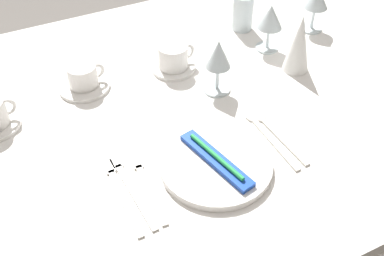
# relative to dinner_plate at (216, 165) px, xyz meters

# --- Properties ---
(dining_table) EXTENTS (1.80, 1.11, 0.74)m
(dining_table) POSITION_rel_dinner_plate_xyz_m (0.04, 0.23, -0.09)
(dining_table) COLOR white
(dining_table) RESTS_ON ground
(dinner_plate) EXTENTS (0.25, 0.25, 0.02)m
(dinner_plate) POSITION_rel_dinner_plate_xyz_m (0.00, 0.00, 0.00)
(dinner_plate) COLOR white
(dinner_plate) RESTS_ON dining_table
(toothbrush_package) EXTENTS (0.08, 0.21, 0.02)m
(toothbrush_package) POSITION_rel_dinner_plate_xyz_m (0.00, 0.00, 0.02)
(toothbrush_package) COLOR blue
(toothbrush_package) RESTS_ON dinner_plate
(fork_outer) EXTENTS (0.03, 0.21, 0.00)m
(fork_outer) POSITION_rel_dinner_plate_xyz_m (-0.16, 0.02, -0.01)
(fork_outer) COLOR beige
(fork_outer) RESTS_ON dining_table
(fork_inner) EXTENTS (0.03, 0.23, 0.00)m
(fork_inner) POSITION_rel_dinner_plate_xyz_m (-0.19, 0.03, -0.01)
(fork_inner) COLOR beige
(fork_inner) RESTS_ON dining_table
(fork_salad) EXTENTS (0.02, 0.22, 0.00)m
(fork_salad) POSITION_rel_dinner_plate_xyz_m (-0.21, 0.02, -0.01)
(fork_salad) COLOR beige
(fork_salad) RESTS_ON dining_table
(spoon_soup) EXTENTS (0.03, 0.22, 0.01)m
(spoon_soup) POSITION_rel_dinner_plate_xyz_m (0.16, 0.05, -0.01)
(spoon_soup) COLOR beige
(spoon_soup) RESTS_ON dining_table
(spoon_dessert) EXTENTS (0.03, 0.21, 0.01)m
(spoon_dessert) POSITION_rel_dinner_plate_xyz_m (0.18, 0.04, -0.01)
(spoon_dessert) COLOR beige
(spoon_dessert) RESTS_ON dining_table
(saucer_left) EXTENTS (0.14, 0.14, 0.01)m
(saucer_left) POSITION_rel_dinner_plate_xyz_m (-0.18, 0.41, -0.00)
(saucer_left) COLOR white
(saucer_left) RESTS_ON dining_table
(coffee_cup_left) EXTENTS (0.10, 0.08, 0.06)m
(coffee_cup_left) POSITION_rel_dinner_plate_xyz_m (-0.18, 0.41, 0.03)
(coffee_cup_left) COLOR white
(coffee_cup_left) RESTS_ON saucer_left
(saucer_far) EXTENTS (0.12, 0.12, 0.01)m
(saucer_far) POSITION_rel_dinner_plate_xyz_m (0.07, 0.38, -0.00)
(saucer_far) COLOR white
(saucer_far) RESTS_ON dining_table
(coffee_cup_far) EXTENTS (0.11, 0.08, 0.07)m
(coffee_cup_far) POSITION_rel_dinner_plate_xyz_m (0.07, 0.38, 0.03)
(coffee_cup_far) COLOR white
(coffee_cup_far) RESTS_ON saucer_far
(wine_glass_centre) EXTENTS (0.07, 0.07, 0.14)m
(wine_glass_centre) POSITION_rel_dinner_plate_xyz_m (0.55, 0.39, 0.09)
(wine_glass_centre) COLOR silver
(wine_glass_centre) RESTS_ON dining_table
(wine_glass_right) EXTENTS (0.07, 0.07, 0.14)m
(wine_glass_right) POSITION_rel_dinner_plate_xyz_m (0.36, 0.35, 0.09)
(wine_glass_right) COLOR silver
(wine_glass_right) RESTS_ON dining_table
(wine_glass_far) EXTENTS (0.07, 0.07, 0.15)m
(wine_glass_far) POSITION_rel_dinner_plate_xyz_m (0.13, 0.24, 0.09)
(wine_glass_far) COLOR silver
(wine_glass_far) RESTS_ON dining_table
(drink_tumbler) EXTENTS (0.06, 0.06, 0.11)m
(drink_tumbler) POSITION_rel_dinner_plate_xyz_m (0.35, 0.49, 0.05)
(drink_tumbler) COLOR silver
(drink_tumbler) RESTS_ON dining_table
(napkin_folded) EXTENTS (0.07, 0.07, 0.17)m
(napkin_folded) POSITION_rel_dinner_plate_xyz_m (0.38, 0.23, 0.07)
(napkin_folded) COLOR white
(napkin_folded) RESTS_ON dining_table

